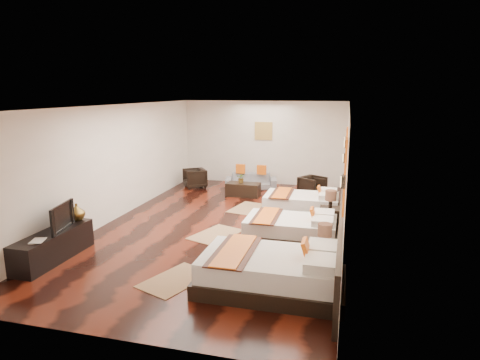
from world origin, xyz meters
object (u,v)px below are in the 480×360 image
(tv_console, at_px, (54,246))
(sofa, at_px, (251,181))
(figurine, at_px, (77,212))
(armchair_left, at_px, (195,178))
(bed_mid, at_px, (292,229))
(armchair_right, at_px, (312,186))
(bed_near, at_px, (273,271))
(nightstand_b, at_px, (330,216))
(bed_far, at_px, (302,203))
(table_plant, at_px, (241,178))
(nightstand_a, at_px, (324,256))
(book, at_px, (31,241))
(tv, at_px, (58,217))
(coffee_table, at_px, (243,190))

(tv_console, distance_m, sofa, 7.01)
(figurine, distance_m, armchair_left, 5.55)
(tv_console, bearing_deg, bed_mid, 27.21)
(sofa, distance_m, armchair_right, 2.11)
(bed_near, distance_m, nightstand_b, 3.26)
(bed_near, height_order, bed_mid, bed_near)
(bed_far, height_order, table_plant, bed_far)
(bed_near, bearing_deg, sofa, 105.90)
(bed_far, height_order, armchair_right, bed_far)
(bed_near, height_order, nightstand_b, nightstand_b)
(bed_near, distance_m, sofa, 7.03)
(bed_mid, xyz_separation_m, armchair_left, (-3.74, 4.11, 0.06))
(bed_mid, height_order, table_plant, bed_mid)
(nightstand_a, bearing_deg, bed_near, -132.81)
(tv_console, distance_m, book, 0.61)
(bed_far, bearing_deg, tv_console, -134.62)
(bed_far, distance_m, table_plant, 2.43)
(figurine, relative_size, table_plant, 1.16)
(tv_console, relative_size, table_plant, 6.12)
(bed_mid, bearing_deg, figurine, -161.49)
(nightstand_b, relative_size, armchair_right, 1.38)
(armchair_left, xyz_separation_m, armchair_right, (3.84, -0.20, -0.00))
(tv, relative_size, armchair_left, 1.29)
(tv, height_order, coffee_table, tv)
(sofa, bearing_deg, tv_console, -121.35)
(bed_mid, distance_m, nightstand_a, 1.67)
(bed_mid, distance_m, sofa, 4.87)
(bed_far, distance_m, book, 6.37)
(figurine, xyz_separation_m, table_plant, (2.21, 4.86, -0.17))
(bed_mid, xyz_separation_m, table_plant, (-1.99, 3.45, 0.29))
(book, bearing_deg, bed_near, 5.42)
(nightstand_b, height_order, sofa, nightstand_b)
(nightstand_b, distance_m, tv_console, 5.80)
(tv, bearing_deg, armchair_left, -15.83)
(sofa, xyz_separation_m, armchair_right, (2.03, -0.57, 0.07))
(armchair_right, bearing_deg, book, 178.01)
(nightstand_b, bearing_deg, bed_far, 121.78)
(book, bearing_deg, armchair_left, 86.14)
(nightstand_a, xyz_separation_m, armchair_left, (-4.49, 5.60, -0.00))
(bed_near, xyz_separation_m, sofa, (-1.93, 6.76, -0.06))
(tv, distance_m, figurine, 0.63)
(nightstand_a, height_order, table_plant, nightstand_a)
(bed_near, bearing_deg, figurine, 168.06)
(bed_near, distance_m, table_plant, 6.09)
(bed_near, relative_size, sofa, 1.40)
(bed_mid, distance_m, coffee_table, 3.93)
(bed_near, xyz_separation_m, book, (-4.20, -0.40, 0.26))
(sofa, height_order, coffee_table, sofa)
(bed_far, relative_size, book, 6.66)
(bed_far, distance_m, nightstand_a, 3.66)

